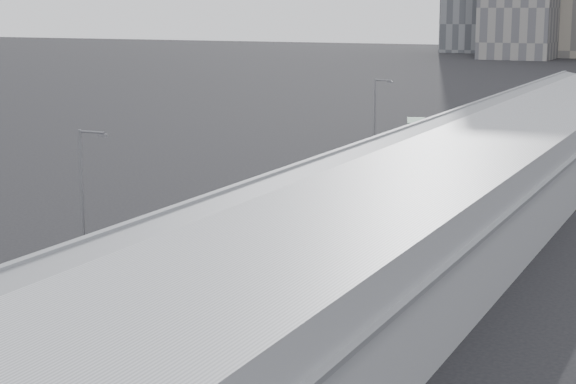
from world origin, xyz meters
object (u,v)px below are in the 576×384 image
Objects in this scene: bus_6 at (434,149)px; bus_5 at (393,169)px; bus_4 at (348,191)px; suv at (480,114)px; street_lamp_far at (376,113)px; street_lamp_near at (85,194)px; bus_2 at (149,279)px; bus_3 at (275,230)px; shipping_container at (416,132)px.

bus_5 is at bearing -92.02° from bus_6.
bus_5 is (-0.59, 12.56, -0.18)m from bus_4.
bus_6 is at bearing -90.37° from suv.
street_lamp_far is 41.38m from suv.
bus_6 is 50.78m from street_lamp_near.
bus_2 is at bearing -27.23° from street_lamp_near.
street_lamp_near is 92.34m from suv.
suv is (-5.83, 42.00, -0.84)m from bus_6.
bus_3 is 13.66m from street_lamp_near.
bus_3 is at bearing -87.26° from bus_4.
bus_3 is at bearing -100.60° from shipping_container.
suv is (0.74, 92.23, -4.38)m from street_lamp_near.
bus_6 is 42.41m from suv.
bus_2 is 1.01× the size of bus_4.
bus_6 is 1.62× the size of street_lamp_far.
street_lamp_near is 65.38m from shipping_container.
bus_6 is 16.50m from shipping_container.
shipping_container is (-0.08, 14.20, -3.63)m from street_lamp_far.
suv is at bearing 87.87° from bus_2.
bus_4 is at bearing -92.85° from suv.
bus_4 reaches higher than shipping_container.
street_lamp_far reaches higher than bus_3.
bus_5 is 1.37× the size of street_lamp_near.
bus_6 is (-0.22, 53.73, 0.00)m from bus_2.
shipping_container is at bearing 90.20° from street_lamp_near.
street_lamp_far is (-7.57, 40.25, 3.55)m from bus_3.
bus_2 is at bearing -82.75° from street_lamp_far.
bus_4 is 67.64m from suv.
suv is (0.97, 26.97, -0.52)m from shipping_container.
bus_6 reaches higher than shipping_container.
bus_6 is at bearing 88.69° from bus_3.
bus_3 is 81.68m from suv.
street_lamp_near reaches higher than bus_4.
bus_2 is 2.26× the size of shipping_container.
street_lamp_far reaches higher than shipping_container.
bus_3 is at bearing 81.75° from bus_2.
street_lamp_near is 51.07m from street_lamp_far.
bus_3 is 0.86× the size of bus_6.
bus_3 is 41.10m from street_lamp_far.
bus_2 reaches higher than bus_5.
shipping_container is (-7.03, 68.76, -0.32)m from bus_2.
bus_2 is 53.73m from bus_6.
bus_5 is at bearing -94.91° from shipping_container.
bus_6 reaches higher than bus_5.
bus_2 is 1.63× the size of street_lamp_far.
bus_5 is 1.44× the size of street_lamp_far.
bus_2 is 1.01× the size of bus_6.
bus_3 is at bearing -79.35° from street_lamp_far.
street_lamp_far is (-6.94, 54.56, 3.31)m from bus_2.
street_lamp_near is at bearing -108.40° from shipping_container.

